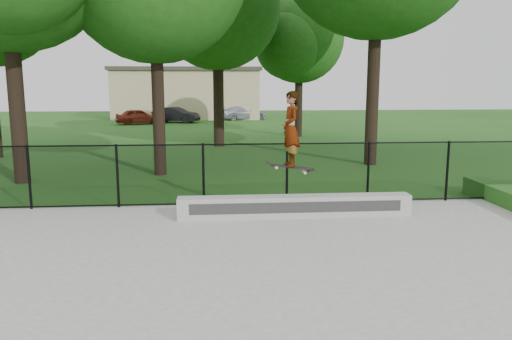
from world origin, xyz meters
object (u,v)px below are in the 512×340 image
object	(u,v)px
grind_ledge	(295,206)
skater_airborne	(291,131)
car_c	(242,113)
car_b	(176,115)
car_a	(139,117)

from	to	relation	value
grind_ledge	skater_airborne	bearing A→B (deg)	-119.62
car_c	skater_airborne	size ratio (longest dim) A/B	2.14
grind_ledge	skater_airborne	size ratio (longest dim) A/B	3.01
grind_ledge	car_b	size ratio (longest dim) A/B	1.57
car_b	car_c	bearing A→B (deg)	-42.33
car_b	car_c	size ratio (longest dim) A/B	0.89
grind_ledge	car_c	xyz separation A→B (m)	(0.63, 30.87, 0.28)
car_c	skater_airborne	world-z (taller)	skater_airborne
car_a	skater_airborne	size ratio (longest dim) A/B	1.95
car_a	skater_airborne	world-z (taller)	skater_airborne
car_c	skater_airborne	bearing A→B (deg)	159.37
car_a	car_b	xyz separation A→B (m)	(2.59, 1.40, 0.02)
car_a	car_c	xyz separation A→B (m)	(7.86, 4.08, 0.01)
grind_ledge	skater_airborne	distance (m)	1.71
car_b	skater_airborne	world-z (taller)	skater_airborne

